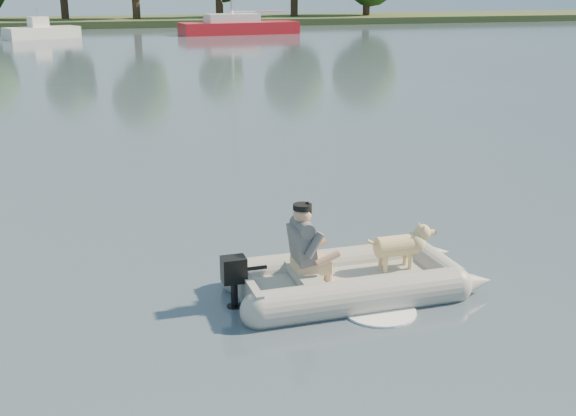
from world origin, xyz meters
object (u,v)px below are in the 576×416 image
object	(u,v)px
sailboat	(238,27)
man	(304,242)
dog	(396,249)
dinghy	(354,251)
motorboat	(41,24)

from	to	relation	value
sailboat	man	bearing A→B (deg)	-107.27
sailboat	dog	bearing A→B (deg)	-105.80
man	dog	size ratio (longest dim) A/B	1.16
dog	sailboat	world-z (taller)	sailboat
dinghy	dog	world-z (taller)	dinghy
dog	man	bearing A→B (deg)	-180.00
dog	sailboat	bearing A→B (deg)	78.96
dinghy	man	xyz separation A→B (m)	(-0.64, 0.04, 0.17)
motorboat	sailboat	world-z (taller)	sailboat
man	dog	world-z (taller)	man
man	dinghy	bearing A→B (deg)	-4.24
man	dog	distance (m)	1.26
motorboat	sailboat	xyz separation A→B (m)	(13.97, 0.52, -0.45)
dinghy	motorboat	world-z (taller)	motorboat
dinghy	sailboat	size ratio (longest dim) A/B	0.34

